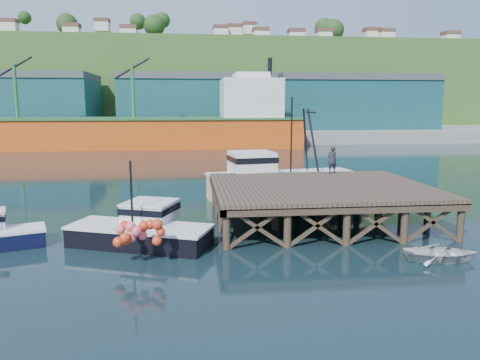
{
  "coord_description": "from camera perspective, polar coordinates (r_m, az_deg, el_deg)",
  "views": [
    {
      "loc": [
        -1.9,
        -25.4,
        6.6
      ],
      "look_at": [
        1.18,
        2.0,
        2.14
      ],
      "focal_mm": 35.0,
      "sensor_mm": 36.0,
      "label": 1
    }
  ],
  "objects": [
    {
      "name": "far_quay",
      "position": [
        95.59,
        -5.28,
        5.79
      ],
      "size": [
        160.0,
        40.0,
        2.0
      ],
      "primitive_type": "cube",
      "color": "gray",
      "rests_on": "ground"
    },
    {
      "name": "ground",
      "position": [
        26.31,
        -2.07,
        -5.34
      ],
      "size": [
        300.0,
        300.0,
        0.0
      ],
      "primitive_type": "plane",
      "color": "black",
      "rests_on": "ground"
    },
    {
      "name": "boat_black",
      "position": [
        22.83,
        -11.8,
        -5.83
      ],
      "size": [
        7.13,
        5.92,
        4.14
      ],
      "rotation": [
        0.0,
        0.0,
        -0.37
      ],
      "color": "black",
      "rests_on": "ground"
    },
    {
      "name": "trawler",
      "position": [
        32.95,
        4.98,
        0.19
      ],
      "size": [
        11.08,
        5.39,
        7.11
      ],
      "rotation": [
        0.0,
        0.0,
        0.16
      ],
      "color": "beige",
      "rests_on": "ground"
    },
    {
      "name": "hillside",
      "position": [
        125.49,
        -5.64,
        11.15
      ],
      "size": [
        220.0,
        50.0,
        22.0
      ],
      "primitive_type": "cube",
      "color": "#2D511E",
      "rests_on": "ground"
    },
    {
      "name": "dockworker",
      "position": [
        31.29,
        11.16,
        2.44
      ],
      "size": [
        0.69,
        0.49,
        1.79
      ],
      "primitive_type": "imported",
      "rotation": [
        0.0,
        0.0,
        3.24
      ],
      "color": "black",
      "rests_on": "wharf"
    },
    {
      "name": "cargo_ship",
      "position": [
        73.77,
        -11.58,
        6.45
      ],
      "size": [
        55.5,
        10.0,
        13.75
      ],
      "color": "#D75014",
      "rests_on": "ground"
    },
    {
      "name": "warehouse_left",
      "position": [
        96.27,
        -26.81,
        8.15
      ],
      "size": [
        32.0,
        16.0,
        9.0
      ],
      "primitive_type": "cube",
      "color": "#1A4D55",
      "rests_on": "far_quay"
    },
    {
      "name": "warehouse_mid",
      "position": [
        90.42,
        -5.27,
        9.09
      ],
      "size": [
        28.0,
        16.0,
        9.0
      ],
      "primitive_type": "cube",
      "color": "#1A4D55",
      "rests_on": "far_quay"
    },
    {
      "name": "dinghy",
      "position": [
        21.96,
        23.29,
        -8.22
      ],
      "size": [
        3.34,
        2.62,
        0.63
      ],
      "primitive_type": "imported",
      "rotation": [
        0.0,
        0.0,
        1.41
      ],
      "color": "silver",
      "rests_on": "ground"
    },
    {
      "name": "wharf",
      "position": [
        26.69,
        9.79,
        -1.0
      ],
      "size": [
        12.0,
        10.0,
        2.62
      ],
      "color": "brown",
      "rests_on": "ground"
    },
    {
      "name": "warehouse_right",
      "position": [
        95.86,
        13.19,
        8.89
      ],
      "size": [
        30.0,
        16.0,
        9.0
      ],
      "primitive_type": "cube",
      "color": "#1A4D55",
      "rests_on": "far_quay"
    }
  ]
}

